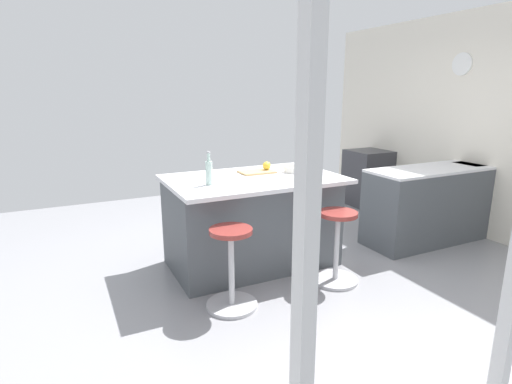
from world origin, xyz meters
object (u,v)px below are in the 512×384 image
cutting_board (257,172)px  apple_yellow (267,166)px  stool_middle (231,271)px  kitchen_island (252,220)px  oven_range (368,178)px  fruit_bowl (294,169)px  water_bottle (209,172)px  stool_by_window (337,249)px

cutting_board → apple_yellow: size_ratio=4.08×
stool_middle → kitchen_island: bearing=-126.3°
oven_range → kitchen_island: size_ratio=0.51×
fruit_bowl → cutting_board: bearing=-21.1°
water_bottle → oven_range: bearing=-155.4°
water_bottle → apple_yellow: bearing=-157.0°
cutting_board → apple_yellow: 0.14m
oven_range → stool_middle: size_ratio=1.25×
oven_range → water_bottle: (3.19, 1.46, 0.64)m
water_bottle → cutting_board: bearing=-154.3°
cutting_board → stool_by_window: bearing=115.5°
apple_yellow → cutting_board: bearing=7.5°
water_bottle → fruit_bowl: 1.03m
oven_range → stool_by_window: 2.94m
stool_by_window → water_bottle: bearing=-28.1°
stool_by_window → cutting_board: (0.42, -0.88, 0.63)m
kitchen_island → stool_middle: size_ratio=2.45×
kitchen_island → stool_middle: kitchen_island is taller
stool_middle → apple_yellow: 1.38m
oven_range → water_bottle: bearing=24.6°
kitchen_island → stool_by_window: bearing=126.3°
kitchen_island → fruit_bowl: 0.71m
stool_middle → water_bottle: bearing=-92.5°
stool_middle → fruit_bowl: (-1.04, -0.73, 0.66)m
stool_by_window → water_bottle: 1.41m
oven_range → water_bottle: water_bottle is taller
stool_by_window → water_bottle: size_ratio=2.26×
cutting_board → water_bottle: (0.64, 0.31, 0.11)m
oven_range → water_bottle: 3.56m
apple_yellow → oven_range: bearing=-155.0°
kitchen_island → water_bottle: (0.52, 0.17, 0.59)m
stool_by_window → fruit_bowl: bearing=-86.4°
oven_range → kitchen_island: bearing=25.7°
kitchen_island → oven_range: bearing=-154.3°
fruit_bowl → oven_range: bearing=-149.3°
oven_range → stool_by_window: (2.13, 2.02, -0.11)m
kitchen_island → water_bottle: 0.81m
kitchen_island → apple_yellow: (-0.25, -0.15, 0.54)m
water_bottle → stool_middle: bearing=87.5°
stool_by_window → water_bottle: (1.06, -0.57, 0.74)m
oven_range → cutting_board: (2.54, 1.15, 0.52)m
apple_yellow → fruit_bowl: size_ratio=0.41×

